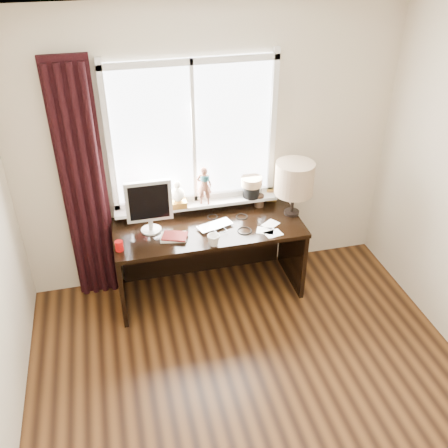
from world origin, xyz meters
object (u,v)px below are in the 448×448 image
object	(u,v)px
laptop	(215,226)
table_lamp	(294,179)
desk	(207,242)
red_cup	(119,246)
monitor	(149,203)
mug	(214,240)

from	to	relation	value
laptop	table_lamp	xyz separation A→B (m)	(0.75, 0.05, 0.35)
desk	red_cup	bearing A→B (deg)	-160.42
red_cup	laptop	bearing A→B (deg)	10.70
monitor	laptop	bearing A→B (deg)	-7.67
laptop	red_cup	xyz separation A→B (m)	(-0.85, -0.16, 0.03)
desk	monitor	xyz separation A→B (m)	(-0.51, -0.05, 0.52)
mug	laptop	bearing A→B (deg)	74.80
red_cup	monitor	bearing A→B (deg)	39.11
desk	laptop	bearing A→B (deg)	-66.32
laptop	table_lamp	bearing A→B (deg)	-13.30
mug	red_cup	world-z (taller)	mug
laptop	red_cup	size ratio (longest dim) A/B	3.60
monitor	mug	bearing A→B (deg)	-35.59
red_cup	desk	xyz separation A→B (m)	(0.80, 0.28, -0.29)
laptop	mug	distance (m)	0.29
laptop	desk	size ratio (longest dim) A/B	0.19
mug	monitor	size ratio (longest dim) A/B	0.22
red_cup	monitor	size ratio (longest dim) A/B	0.18
table_lamp	desk	bearing A→B (deg)	174.90
desk	monitor	size ratio (longest dim) A/B	3.47
laptop	red_cup	distance (m)	0.87
laptop	desk	xyz separation A→B (m)	(-0.05, 0.12, -0.26)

